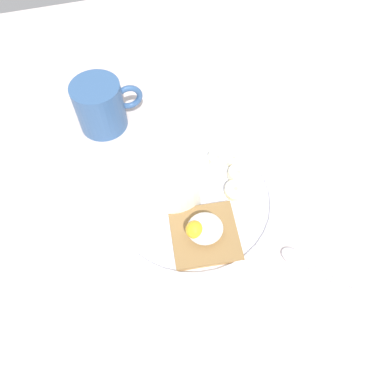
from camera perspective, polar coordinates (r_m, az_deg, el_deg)
ground_plane at (r=59.54cm, az=0.00°, el=-2.05°), size 120.00×120.00×2.00cm
plate at (r=57.99cm, az=0.00°, el=-1.16°), size 25.32×25.32×1.60cm
oatmeal_bowl at (r=56.29cm, az=-3.23°, el=2.71°), size 11.22×11.22×6.67cm
toast_slice at (r=54.22cm, az=1.48°, el=-6.63°), size 10.55×10.55×1.06cm
poached_egg at (r=52.27cm, az=1.33°, el=-5.71°), size 5.14×4.91×3.68cm
banana_slice_front at (r=60.03cm, az=7.08°, el=2.76°), size 4.62×4.55×1.62cm
banana_slice_left at (r=58.15cm, az=6.64°, el=0.21°), size 3.51×3.65×1.69cm
banana_slice_back at (r=61.59cm, az=3.99°, el=5.10°), size 4.04×3.95×1.57cm
banana_slice_right at (r=61.94cm, az=6.36°, el=4.99°), size 3.41×3.40×0.97cm
coffee_mug at (r=67.05cm, az=-13.75°, el=12.68°), size 11.76×8.30×8.84cm
spoon at (r=56.17cm, az=17.51°, el=-10.72°), size 8.74×10.12×0.80cm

